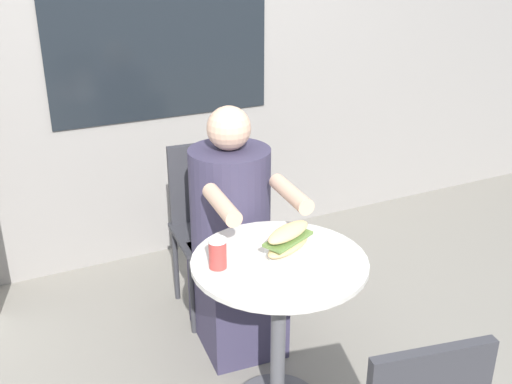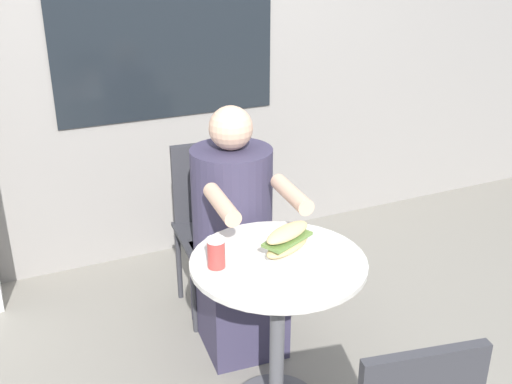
{
  "view_description": "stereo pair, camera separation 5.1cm",
  "coord_description": "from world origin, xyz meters",
  "px_view_note": "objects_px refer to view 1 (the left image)",
  "views": [
    {
      "loc": [
        -0.95,
        -1.73,
        1.82
      ],
      "look_at": [
        0.0,
        0.2,
        0.91
      ],
      "focal_mm": 42.0,
      "sensor_mm": 36.0,
      "label": 1
    },
    {
      "loc": [
        -0.91,
        -1.75,
        1.82
      ],
      "look_at": [
        0.0,
        0.2,
        0.91
      ],
      "focal_mm": 42.0,
      "sensor_mm": 36.0,
      "label": 2
    }
  ],
  "objects_px": {
    "cafe_table": "(279,303)",
    "drink_cup": "(218,253)",
    "sandwich_on_plate": "(288,241)",
    "seated_diner": "(234,246)",
    "diner_chair": "(208,212)"
  },
  "relations": [
    {
      "from": "cafe_table",
      "to": "drink_cup",
      "type": "bearing_deg",
      "value": 168.07
    },
    {
      "from": "cafe_table",
      "to": "sandwich_on_plate",
      "type": "relative_size",
      "value": 2.93
    },
    {
      "from": "seated_diner",
      "to": "sandwich_on_plate",
      "type": "relative_size",
      "value": 4.79
    },
    {
      "from": "sandwich_on_plate",
      "to": "diner_chair",
      "type": "bearing_deg",
      "value": 89.56
    },
    {
      "from": "drink_cup",
      "to": "cafe_table",
      "type": "bearing_deg",
      "value": -11.93
    },
    {
      "from": "seated_diner",
      "to": "drink_cup",
      "type": "height_order",
      "value": "seated_diner"
    },
    {
      "from": "diner_chair",
      "to": "sandwich_on_plate",
      "type": "bearing_deg",
      "value": 94.41
    },
    {
      "from": "cafe_table",
      "to": "seated_diner",
      "type": "relative_size",
      "value": 0.61
    },
    {
      "from": "diner_chair",
      "to": "drink_cup",
      "type": "relative_size",
      "value": 7.47
    },
    {
      "from": "diner_chair",
      "to": "drink_cup",
      "type": "height_order",
      "value": "diner_chair"
    },
    {
      "from": "sandwich_on_plate",
      "to": "drink_cup",
      "type": "relative_size",
      "value": 2.07
    },
    {
      "from": "cafe_table",
      "to": "drink_cup",
      "type": "height_order",
      "value": "drink_cup"
    },
    {
      "from": "cafe_table",
      "to": "diner_chair",
      "type": "height_order",
      "value": "diner_chair"
    },
    {
      "from": "diner_chair",
      "to": "seated_diner",
      "type": "height_order",
      "value": "seated_diner"
    },
    {
      "from": "cafe_table",
      "to": "seated_diner",
      "type": "height_order",
      "value": "seated_diner"
    }
  ]
}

